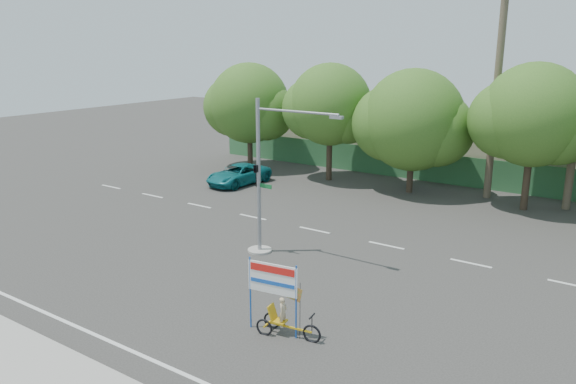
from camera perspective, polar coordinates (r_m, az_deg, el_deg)
The scene contains 11 objects.
ground at distance 21.71m, azimuth -4.02°, elevation -10.44°, with size 120.00×120.00×0.00m, color #33302D.
fence at distance 39.69m, azimuth 15.54°, elevation 2.26°, with size 38.00×0.08×2.00m, color #336B3D.
building_left at distance 47.51m, azimuth 5.96°, elevation 5.95°, with size 12.00×8.00×4.00m, color beige.
tree_far_left at distance 42.71m, azimuth -4.00°, elevation 8.74°, with size 7.14×6.00×7.96m.
tree_left at distance 38.76m, azimuth 4.24°, elevation 8.56°, with size 6.66×5.60×8.07m.
tree_center at distance 36.22m, azimuth 12.51°, elevation 6.87°, with size 7.62×6.40×7.85m.
tree_right at distance 34.16m, azimuth 23.58°, elevation 6.84°, with size 6.90×5.80×8.36m.
palm_short at distance 35.92m, azimuth 20.75°, elevation 13.26°, with size 3.73×3.79×14.45m.
traffic_signal at distance 24.95m, azimuth -2.44°, elevation 0.10°, with size 4.72×1.10×7.00m.
trike_billboard at distance 18.58m, azimuth -0.86°, elevation -11.45°, with size 2.59×0.77×2.56m.
pickup_truck at distance 38.24m, azimuth -5.05°, elevation 1.78°, with size 2.22×4.81×1.34m, color #106C72.
Camera 1 is at (12.28, -15.33, 9.24)m, focal length 35.00 mm.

